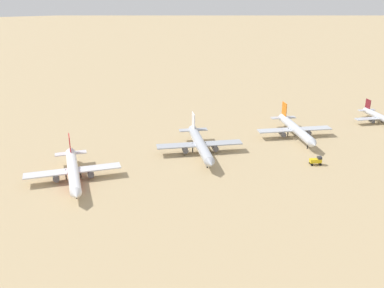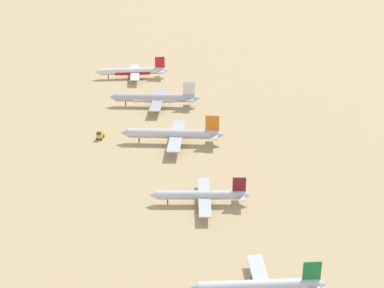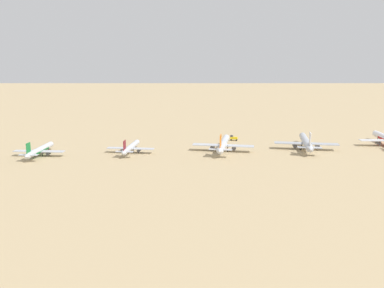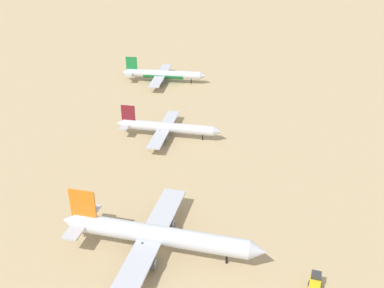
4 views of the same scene
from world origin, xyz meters
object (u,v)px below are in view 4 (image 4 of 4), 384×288
object	(u,v)px
service_truck	(315,284)
parked_jet_4	(163,74)
parked_jet_2	(157,235)
parked_jet_3	(167,128)

from	to	relation	value
service_truck	parked_jet_4	bearing A→B (deg)	108.81
parked_jet_4	parked_jet_2	bearing A→B (deg)	-85.58
parked_jet_2	parked_jet_4	world-z (taller)	parked_jet_2
parked_jet_2	parked_jet_3	distance (m)	59.79
parked_jet_2	parked_jet_3	bearing A→B (deg)	92.48
parked_jet_3	service_truck	distance (m)	80.28
parked_jet_4	service_truck	distance (m)	133.92
parked_jet_4	service_truck	world-z (taller)	parked_jet_4
parked_jet_4	service_truck	xyz separation A→B (m)	(43.17, -126.76, -1.67)
parked_jet_2	service_truck	distance (m)	36.27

